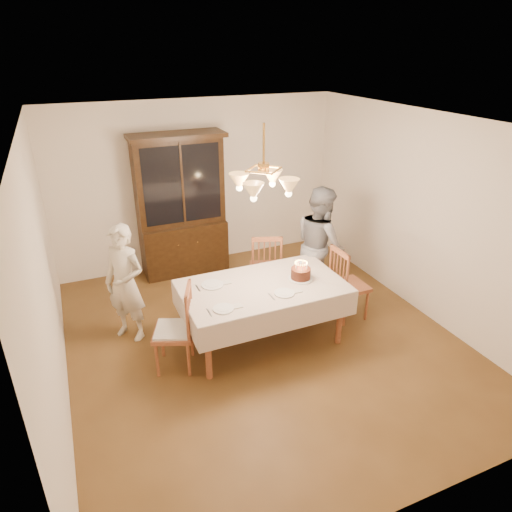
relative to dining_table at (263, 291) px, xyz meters
name	(u,v)px	position (x,y,z in m)	size (l,w,h in m)	color
ground	(262,339)	(0.00, 0.00, -0.68)	(5.00, 5.00, 0.00)	#553718
room_shell	(263,219)	(0.00, 0.00, 0.90)	(5.00, 5.00, 5.00)	white
dining_table	(263,291)	(0.00, 0.00, 0.00)	(1.90, 1.10, 0.76)	brown
china_hutch	(181,208)	(-0.36, 2.25, 0.36)	(1.38, 0.54, 2.16)	black
chair_far_side	(266,269)	(0.47, 0.94, -0.24)	(0.56, 0.55, 1.00)	brown
chair_left_end	(174,332)	(-1.09, -0.07, -0.23)	(0.55, 0.56, 1.00)	brown
chair_right_end	(348,287)	(1.24, 0.05, -0.24)	(0.43, 0.45, 1.00)	brown
elderly_woman	(125,284)	(-1.46, 0.72, 0.05)	(0.54, 0.35, 1.47)	#ECE1C7
adult_in_grey	(320,245)	(1.15, 0.64, 0.13)	(0.79, 0.62, 1.63)	slate
birthday_cake	(301,274)	(0.48, -0.03, 0.14)	(0.30, 0.30, 0.22)	white
place_setting_near_left	(225,308)	(-0.58, -0.32, 0.08)	(0.37, 0.23, 0.02)	white
place_setting_near_right	(286,293)	(0.16, -0.28, 0.08)	(0.38, 0.23, 0.02)	white
place_setting_far_left	(213,285)	(-0.53, 0.23, 0.08)	(0.41, 0.26, 0.02)	white
chandelier	(263,184)	(0.00, 0.00, 1.29)	(0.62, 0.62, 0.73)	#BF8C3F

